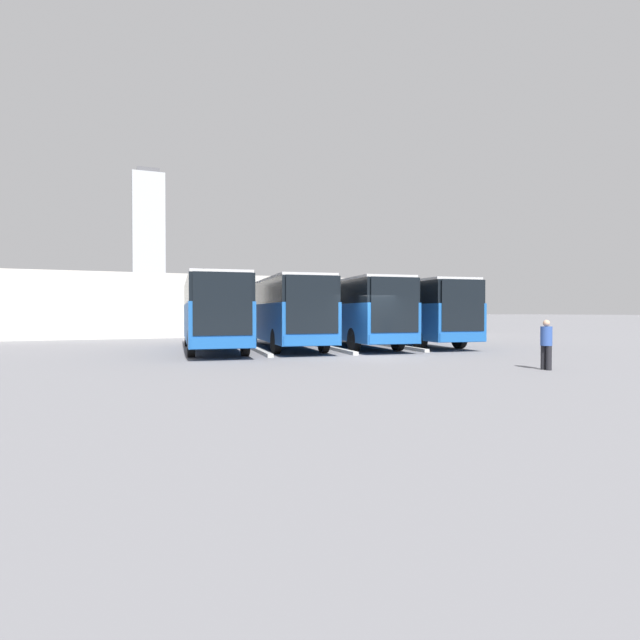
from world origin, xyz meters
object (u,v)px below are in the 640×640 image
bus_1 (352,311)px  pedestrian (546,343)px  bus_2 (284,311)px  bus_3 (213,310)px  bus_0 (409,311)px

bus_1 → pedestrian: size_ratio=7.03×
bus_2 → pedestrian: size_ratio=7.03×
bus_2 → bus_3: size_ratio=1.00×
bus_0 → bus_2: 7.17m
bus_2 → bus_3: (3.59, 0.23, 0.00)m
bus_0 → bus_1: size_ratio=1.00×
bus_2 → pedestrian: bus_2 is taller
bus_0 → pedestrian: size_ratio=7.03×
bus_1 → bus_3: same height
bus_3 → pedestrian: (-8.29, 11.75, -1.04)m
pedestrian → bus_3: bearing=-149.6°
bus_0 → bus_1: (3.59, 0.16, 0.00)m
pedestrian → bus_1: bearing=-179.4°
bus_1 → bus_3: bearing=5.4°
bus_1 → bus_3: 7.17m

